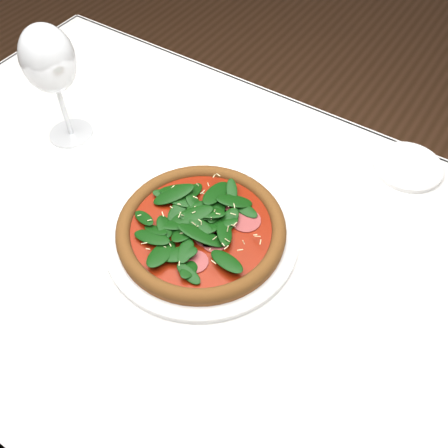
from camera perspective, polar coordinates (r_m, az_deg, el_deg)
The scene contains 6 objects.
ground at distance 1.50m, azimuth -3.51°, elevation -18.02°, with size 6.00×6.00×0.00m, color brown.
dining_table at distance 0.92m, azimuth -5.46°, elevation -3.79°, with size 1.21×0.81×0.75m.
plate at distance 0.81m, azimuth -2.59°, elevation -1.14°, with size 0.32×0.32×0.01m.
pizza at distance 0.80m, azimuth -2.64°, elevation -0.36°, with size 0.28×0.28×0.04m.
wine_glass at distance 0.94m, azimuth -19.39°, elevation 17.09°, with size 0.09×0.09×0.23m.
saucer_far at distance 0.97m, azimuth 20.28°, elevation 6.21°, with size 0.13×0.13×0.01m.
Camera 1 is at (0.36, -0.38, 1.40)m, focal length 40.00 mm.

